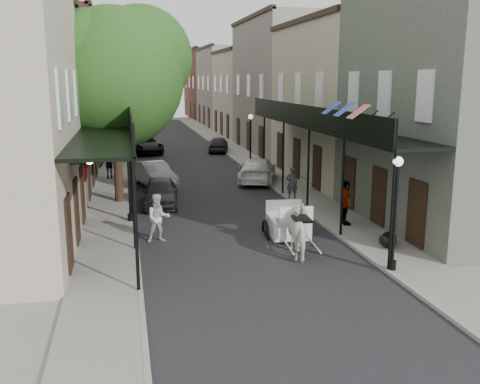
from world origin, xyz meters
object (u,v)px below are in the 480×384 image
car_right_far (219,144)px  car_right_near (258,170)px  lamppost_left (129,177)px  car_left_far (145,145)px  tree_near (122,72)px  pedestrian_walking (158,218)px  lamppost_right_far (250,141)px  car_left_near (160,192)px  carriage (286,207)px  pedestrian_sidewalk_left (109,163)px  lamppost_right_near (395,212)px  car_left_mid (155,174)px  horse (302,232)px  pedestrian_sidewalk_right (346,203)px  tree_far (122,83)px

car_right_far → car_right_near: bearing=102.4°
lamppost_left → car_left_far: (1.50, 22.28, -1.31)m
tree_near → pedestrian_walking: (1.12, -7.18, -5.55)m
lamppost_right_far → car_left_near: bearing=-126.7°
lamppost_right_far → carriage: size_ratio=1.27×
car_left_far → carriage: bearing=-88.1°
carriage → pedestrian_sidewalk_left: bearing=123.1°
lamppost_right_near → lamppost_left: 11.46m
car_left_mid → car_left_far: car_left_far is taller
carriage → car_left_mid: (-4.63, 11.01, -0.43)m
horse → pedestrian_walking: 5.59m
tree_near → lamppost_left: 6.10m
horse → pedestrian_sidewalk_left: pedestrian_sidewalk_left is taller
pedestrian_walking → horse: bearing=-36.4°
tree_near → car_left_mid: bearing=67.3°
pedestrian_sidewalk_left → lamppost_left: bearing=96.5°
carriage → pedestrian_sidewalk_right: 2.77m
tree_near → car_left_far: tree_near is taller
lamppost_right_far → car_right_near: bearing=-97.1°
pedestrian_sidewalk_left → car_left_near: 7.98m
car_left_mid → tree_near: bearing=-127.9°
tree_near → pedestrian_sidewalk_left: (-1.02, 6.36, -5.40)m
tree_near → carriage: size_ratio=3.29×
horse → car_right_far: bearing=-88.8°
lamppost_right_near → carriage: 5.48m
car_left_far → car_right_far: bearing=-13.4°
lamppost_left → car_left_near: bearing=63.4°
tree_far → pedestrian_sidewalk_left: tree_far is taller
car_left_near → car_left_mid: car_left_mid is taller
lamppost_right_near → pedestrian_sidewalk_left: size_ratio=1.92×
car_left_near → pedestrian_sidewalk_right: bearing=-32.1°
pedestrian_sidewalk_right → carriage: bearing=102.3°
tree_near → lamppost_right_near: 15.39m
horse → lamppost_right_far: bearing=-92.4°
lamppost_right_far → horse: bearing=-97.4°
lamppost_right_far → horse: 17.91m
car_right_near → car_right_far: car_right_near is taller
car_left_mid → pedestrian_walking: bearing=-107.8°
lamppost_left → horse: (5.90, -5.72, -1.18)m
carriage → pedestrian_sidewalk_right: bearing=13.5°
lamppost_left → car_left_near: 3.62m
car_left_mid → car_right_near: (6.20, 0.00, 0.03)m
car_left_far → horse: bearing=-89.6°
pedestrian_walking → car_left_near: size_ratio=0.46×
pedestrian_sidewalk_right → car_left_far: 25.94m
tree_near → car_right_far: size_ratio=2.45×
car_left_far → lamppost_left: bearing=-102.4°
pedestrian_sidewalk_right → car_left_mid: (-7.37, 10.59, -0.36)m
tree_far → lamppost_left: size_ratio=2.32×
lamppost_right_far → pedestrian_sidewalk_right: bearing=-87.4°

